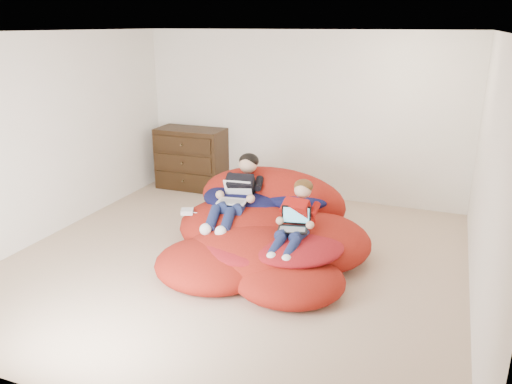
{
  "coord_description": "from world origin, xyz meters",
  "views": [
    {
      "loc": [
        2.11,
        -4.73,
        2.58
      ],
      "look_at": [
        0.09,
        0.43,
        0.7
      ],
      "focal_mm": 35.0,
      "sensor_mm": 36.0,
      "label": 1
    }
  ],
  "objects_px": {
    "beanbag_pile": "(265,232)",
    "laptop_black": "(294,223)",
    "older_boy": "(238,190)",
    "younger_boy": "(296,216)",
    "laptop_white": "(235,195)",
    "dresser": "(191,159)"
  },
  "relations": [
    {
      "from": "dresser",
      "to": "younger_boy",
      "type": "relative_size",
      "value": 1.13
    },
    {
      "from": "beanbag_pile",
      "to": "laptop_black",
      "type": "xyz_separation_m",
      "value": [
        0.45,
        -0.32,
        0.3
      ]
    },
    {
      "from": "laptop_white",
      "to": "laptop_black",
      "type": "bearing_deg",
      "value": -24.48
    },
    {
      "from": "older_boy",
      "to": "laptop_black",
      "type": "height_order",
      "value": "older_boy"
    },
    {
      "from": "laptop_white",
      "to": "dresser",
      "type": "bearing_deg",
      "value": 130.94
    },
    {
      "from": "laptop_white",
      "to": "laptop_black",
      "type": "height_order",
      "value": "laptop_white"
    },
    {
      "from": "older_boy",
      "to": "beanbag_pile",
      "type": "bearing_deg",
      "value": -23.86
    },
    {
      "from": "older_boy",
      "to": "laptop_white",
      "type": "bearing_deg",
      "value": -90.0
    },
    {
      "from": "beanbag_pile",
      "to": "laptop_black",
      "type": "relative_size",
      "value": 6.94
    },
    {
      "from": "beanbag_pile",
      "to": "dresser",
      "type": "bearing_deg",
      "value": 136.56
    },
    {
      "from": "beanbag_pile",
      "to": "younger_boy",
      "type": "distance_m",
      "value": 0.62
    },
    {
      "from": "dresser",
      "to": "older_boy",
      "type": "bearing_deg",
      "value": -47.28
    },
    {
      "from": "dresser",
      "to": "laptop_white",
      "type": "bearing_deg",
      "value": -49.06
    },
    {
      "from": "older_boy",
      "to": "laptop_black",
      "type": "distance_m",
      "value": 1.01
    },
    {
      "from": "beanbag_pile",
      "to": "older_boy",
      "type": "bearing_deg",
      "value": 156.14
    },
    {
      "from": "older_boy",
      "to": "dresser",
      "type": "bearing_deg",
      "value": 132.72
    },
    {
      "from": "dresser",
      "to": "laptop_white",
      "type": "distance_m",
      "value": 2.39
    },
    {
      "from": "younger_boy",
      "to": "laptop_white",
      "type": "xyz_separation_m",
      "value": [
        -0.87,
        0.33,
        0.02
      ]
    },
    {
      "from": "younger_boy",
      "to": "laptop_white",
      "type": "bearing_deg",
      "value": 159.24
    },
    {
      "from": "dresser",
      "to": "laptop_white",
      "type": "height_order",
      "value": "dresser"
    },
    {
      "from": "older_boy",
      "to": "younger_boy",
      "type": "bearing_deg",
      "value": -26.76
    },
    {
      "from": "dresser",
      "to": "older_boy",
      "type": "distance_m",
      "value": 2.31
    }
  ]
}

